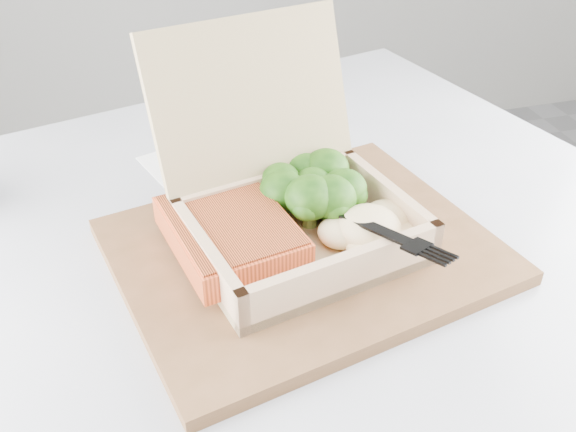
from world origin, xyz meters
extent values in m
cube|color=#B7B9C2|center=(0.00, 0.42, 0.73)|extent=(1.03, 1.03, 0.03)
cube|color=brown|center=(0.02, 0.45, 0.75)|extent=(0.39, 0.34, 0.01)
cube|color=#9F855F|center=(0.01, 0.44, 0.77)|extent=(0.23, 0.19, 0.01)
cube|color=tan|center=(-0.08, 0.42, 0.78)|extent=(0.04, 0.15, 0.04)
cube|color=tan|center=(0.11, 0.46, 0.78)|extent=(0.04, 0.15, 0.04)
cube|color=tan|center=(0.03, 0.37, 0.78)|extent=(0.20, 0.05, 0.04)
cube|color=tan|center=(0.00, 0.51, 0.78)|extent=(0.20, 0.05, 0.04)
cube|color=#9F855F|center=(-0.01, 0.54, 0.87)|extent=(0.21, 0.10, 0.15)
cube|color=orange|center=(-0.05, 0.45, 0.79)|extent=(0.13, 0.15, 0.03)
ellipsoid|color=beige|center=(0.07, 0.42, 0.79)|extent=(0.10, 0.08, 0.03)
cube|color=black|center=(0.04, 0.47, 0.80)|extent=(0.05, 0.10, 0.02)
cube|color=black|center=(0.07, 0.39, 0.80)|extent=(0.04, 0.05, 0.01)
cube|color=white|center=(-0.06, 0.62, 0.75)|extent=(0.13, 0.17, 0.00)
camera|label=1|loc=(-0.13, -0.01, 1.13)|focal=40.00mm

